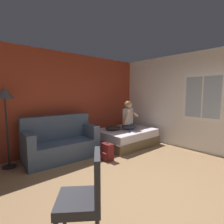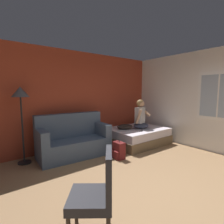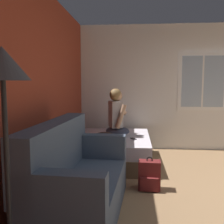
{
  "view_description": "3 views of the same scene",
  "coord_description": "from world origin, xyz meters",
  "px_view_note": "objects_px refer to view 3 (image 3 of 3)",
  "views": [
    {
      "loc": [
        -2.08,
        -1.47,
        1.6
      ],
      "look_at": [
        1.15,
        2.2,
        1.06
      ],
      "focal_mm": 28.0,
      "sensor_mm": 36.0,
      "label": 1
    },
    {
      "loc": [
        -2.08,
        -1.47,
        1.6
      ],
      "look_at": [
        0.82,
        2.32,
        1.03
      ],
      "focal_mm": 28.0,
      "sensor_mm": 36.0,
      "label": 2
    },
    {
      "loc": [
        -3.01,
        1.85,
        1.47
      ],
      "look_at": [
        0.77,
        2.17,
        1.04
      ],
      "focal_mm": 42.0,
      "sensor_mm": 36.0,
      "label": 3
    }
  ],
  "objects_px": {
    "couch": "(76,181)",
    "cell_phone": "(133,139)",
    "person_seated": "(117,116)",
    "throw_pillow": "(104,137)",
    "backpack": "(149,176)",
    "floor_lamp": "(3,88)",
    "bed": "(113,149)"
  },
  "relations": [
    {
      "from": "bed",
      "to": "floor_lamp",
      "type": "relative_size",
      "value": 1.01
    },
    {
      "from": "throw_pillow",
      "to": "backpack",
      "type": "bearing_deg",
      "value": -139.51
    },
    {
      "from": "floor_lamp",
      "to": "backpack",
      "type": "bearing_deg",
      "value": -30.03
    },
    {
      "from": "couch",
      "to": "person_seated",
      "type": "relative_size",
      "value": 1.99
    },
    {
      "from": "backpack",
      "to": "floor_lamp",
      "type": "bearing_deg",
      "value": 149.97
    },
    {
      "from": "bed",
      "to": "floor_lamp",
      "type": "distance_m",
      "value": 3.33
    },
    {
      "from": "bed",
      "to": "couch",
      "type": "relative_size",
      "value": 0.99
    },
    {
      "from": "throw_pillow",
      "to": "cell_phone",
      "type": "xyz_separation_m",
      "value": [
        0.18,
        -0.5,
        -0.07
      ]
    },
    {
      "from": "backpack",
      "to": "bed",
      "type": "bearing_deg",
      "value": 25.85
    },
    {
      "from": "backpack",
      "to": "floor_lamp",
      "type": "xyz_separation_m",
      "value": [
        -1.85,
        1.07,
        1.24
      ]
    },
    {
      "from": "couch",
      "to": "cell_phone",
      "type": "bearing_deg",
      "value": -19.2
    },
    {
      "from": "throw_pillow",
      "to": "floor_lamp",
      "type": "relative_size",
      "value": 0.28
    },
    {
      "from": "bed",
      "to": "floor_lamp",
      "type": "height_order",
      "value": "floor_lamp"
    },
    {
      "from": "throw_pillow",
      "to": "floor_lamp",
      "type": "bearing_deg",
      "value": 172.75
    },
    {
      "from": "throw_pillow",
      "to": "floor_lamp",
      "type": "height_order",
      "value": "floor_lamp"
    },
    {
      "from": "couch",
      "to": "bed",
      "type": "bearing_deg",
      "value": -7.35
    },
    {
      "from": "person_seated",
      "to": "backpack",
      "type": "height_order",
      "value": "person_seated"
    },
    {
      "from": "bed",
      "to": "person_seated",
      "type": "bearing_deg",
      "value": -31.4
    },
    {
      "from": "couch",
      "to": "floor_lamp",
      "type": "xyz_separation_m",
      "value": [
        -1.08,
        0.22,
        1.04
      ]
    },
    {
      "from": "bed",
      "to": "floor_lamp",
      "type": "bearing_deg",
      "value": 171.23
    },
    {
      "from": "floor_lamp",
      "to": "cell_phone",
      "type": "bearing_deg",
      "value": -16.33
    },
    {
      "from": "person_seated",
      "to": "cell_phone",
      "type": "bearing_deg",
      "value": -132.87
    },
    {
      "from": "backpack",
      "to": "floor_lamp",
      "type": "height_order",
      "value": "floor_lamp"
    },
    {
      "from": "couch",
      "to": "throw_pillow",
      "type": "height_order",
      "value": "couch"
    },
    {
      "from": "cell_phone",
      "to": "person_seated",
      "type": "bearing_deg",
      "value": -66.87
    },
    {
      "from": "backpack",
      "to": "cell_phone",
      "type": "height_order",
      "value": "cell_phone"
    },
    {
      "from": "bed",
      "to": "person_seated",
      "type": "height_order",
      "value": "person_seated"
    },
    {
      "from": "person_seated",
      "to": "backpack",
      "type": "xyz_separation_m",
      "value": [
        -1.32,
        -0.54,
        -0.64
      ]
    },
    {
      "from": "person_seated",
      "to": "throw_pillow",
      "type": "xyz_separation_m",
      "value": [
        -0.47,
        0.19,
        -0.29
      ]
    },
    {
      "from": "bed",
      "to": "backpack",
      "type": "bearing_deg",
      "value": -154.15
    },
    {
      "from": "couch",
      "to": "person_seated",
      "type": "height_order",
      "value": "person_seated"
    },
    {
      "from": "floor_lamp",
      "to": "bed",
      "type": "bearing_deg",
      "value": -8.77
    }
  ]
}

